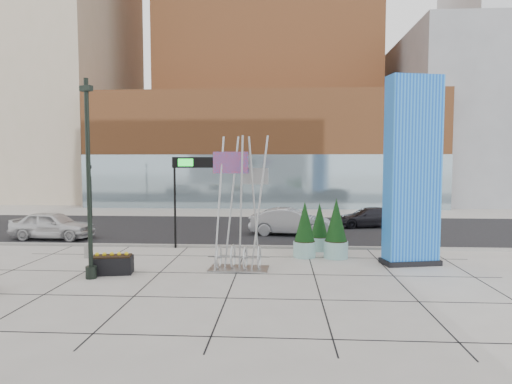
# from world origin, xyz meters

# --- Properties ---
(ground) EXTENTS (160.00, 160.00, 0.00)m
(ground) POSITION_xyz_m (0.00, 0.00, 0.00)
(ground) COLOR #9E9991
(ground) RESTS_ON ground
(street_asphalt) EXTENTS (80.00, 12.00, 0.02)m
(street_asphalt) POSITION_xyz_m (0.00, 10.00, 0.01)
(street_asphalt) COLOR black
(street_asphalt) RESTS_ON ground
(curb_edge) EXTENTS (80.00, 0.30, 0.12)m
(curb_edge) POSITION_xyz_m (0.00, 4.00, 0.06)
(curb_edge) COLOR gray
(curb_edge) RESTS_ON ground
(tower_podium) EXTENTS (34.00, 10.00, 11.00)m
(tower_podium) POSITION_xyz_m (1.00, 27.00, 5.50)
(tower_podium) COLOR #9F592E
(tower_podium) RESTS_ON ground
(tower_glass_front) EXTENTS (34.00, 0.60, 5.00)m
(tower_glass_front) POSITION_xyz_m (1.00, 22.20, 2.50)
(tower_glass_front) COLOR #8CA5B2
(tower_glass_front) RESTS_ON ground
(building_beige_left) EXTENTS (18.00, 20.00, 34.00)m
(building_beige_left) POSITION_xyz_m (-26.00, 34.00, 17.00)
(building_beige_left) COLOR gray
(building_beige_left) RESTS_ON ground
(building_grey_parking) EXTENTS (20.00, 18.00, 18.00)m
(building_grey_parking) POSITION_xyz_m (26.00, 32.00, 9.00)
(building_grey_parking) COLOR slate
(building_grey_parking) RESTS_ON ground
(blue_pylon) EXTENTS (2.53, 1.52, 7.87)m
(blue_pylon) POSITION_xyz_m (8.19, 0.97, 3.80)
(blue_pylon) COLOR #0C41BB
(blue_pylon) RESTS_ON ground
(lamp_post) EXTENTS (0.50, 0.40, 7.34)m
(lamp_post) POSITION_xyz_m (-4.32, -1.98, 3.00)
(lamp_post) COLOR black
(lamp_post) RESTS_ON ground
(public_art_sculpture) EXTENTS (2.43, 1.33, 5.37)m
(public_art_sculpture) POSITION_xyz_m (1.06, -0.35, 1.41)
(public_art_sculpture) COLOR #B7B9BC
(public_art_sculpture) RESTS_ON ground
(concrete_bollard) EXTENTS (0.34, 0.34, 0.65)m
(concrete_bollard) POSITION_xyz_m (-6.00, 1.38, 0.33)
(concrete_bollard) COLOR gray
(concrete_bollard) RESTS_ON ground
(overhead_street_sign) EXTENTS (2.07, 0.98, 4.57)m
(overhead_street_sign) POSITION_xyz_m (-1.81, 3.80, 3.92)
(overhead_street_sign) COLOR black
(overhead_street_sign) RESTS_ON ground
(round_planter_east) EXTENTS (0.94, 0.94, 2.34)m
(round_planter_east) POSITION_xyz_m (4.60, 3.60, 1.11)
(round_planter_east) COLOR #96CAC6
(round_planter_east) RESTS_ON ground
(round_planter_mid) EXTENTS (1.08, 1.08, 2.71)m
(round_planter_mid) POSITION_xyz_m (5.20, 1.99, 1.28)
(round_planter_mid) COLOR #96CAC6
(round_planter_mid) RESTS_ON ground
(round_planter_west) EXTENTS (1.02, 1.02, 2.55)m
(round_planter_west) POSITION_xyz_m (3.80, 2.10, 1.21)
(round_planter_west) COLOR #96CAC6
(round_planter_west) RESTS_ON ground
(box_planter_north) EXTENTS (1.66, 1.04, 0.85)m
(box_planter_north) POSITION_xyz_m (-3.80, -1.29, 0.39)
(box_planter_north) COLOR black
(box_planter_north) RESTS_ON ground
(car_white_west) EXTENTS (4.62, 2.04, 1.55)m
(car_white_west) POSITION_xyz_m (-10.06, 5.80, 0.77)
(car_white_west) COLOR silver
(car_white_west) RESTS_ON ground
(car_silver_mid) EXTENTS (4.93, 2.23, 1.57)m
(car_silver_mid) POSITION_xyz_m (3.28, 7.91, 0.79)
(car_silver_mid) COLOR #9C9DA3
(car_silver_mid) RESTS_ON ground
(car_dark_east) EXTENTS (4.68, 2.51, 1.29)m
(car_dark_east) POSITION_xyz_m (8.50, 11.31, 0.64)
(car_dark_east) COLOR black
(car_dark_east) RESTS_ON ground
(traffic_signal) EXTENTS (0.15, 0.18, 4.10)m
(traffic_signal) POSITION_xyz_m (-12.00, 15.00, 2.30)
(traffic_signal) COLOR black
(traffic_signal) RESTS_ON ground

